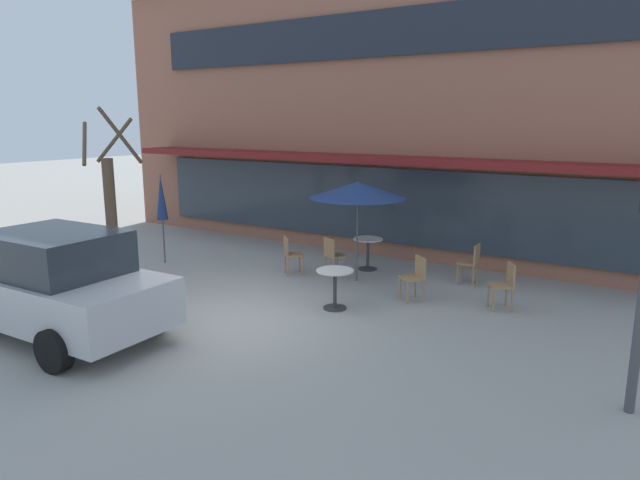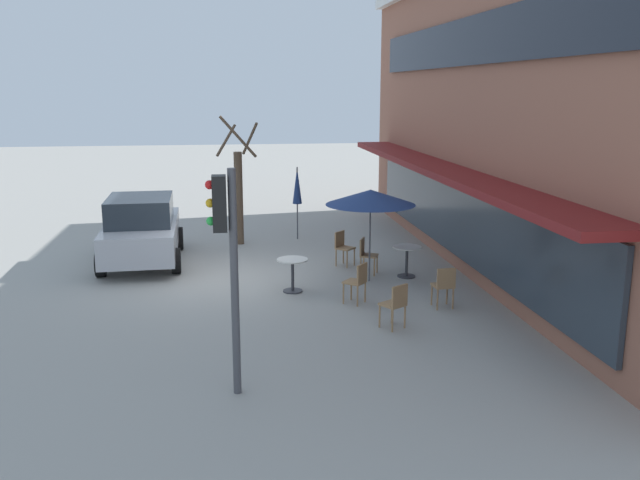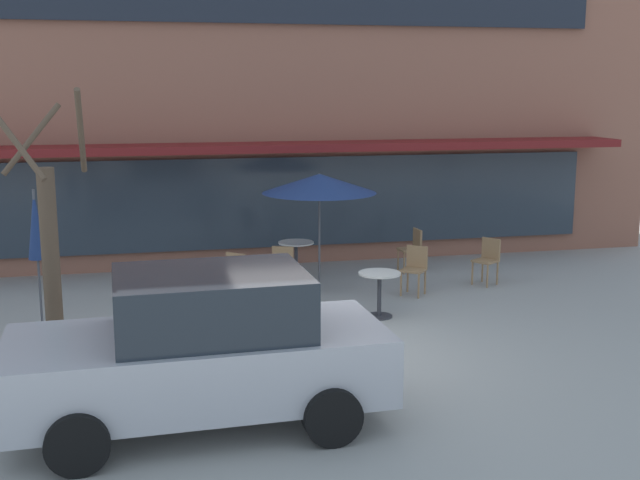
{
  "view_description": "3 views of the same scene",
  "coord_description": "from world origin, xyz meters",
  "px_view_note": "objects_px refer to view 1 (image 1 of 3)",
  "views": [
    {
      "loc": [
        6.69,
        -7.11,
        3.52
      ],
      "look_at": [
        0.08,
        3.07,
        0.93
      ],
      "focal_mm": 32.0,
      "sensor_mm": 36.0,
      "label": 1
    },
    {
      "loc": [
        15.94,
        0.24,
        4.5
      ],
      "look_at": [
        0.26,
        2.44,
        0.93
      ],
      "focal_mm": 38.0,
      "sensor_mm": 36.0,
      "label": 2
    },
    {
      "loc": [
        -2.45,
        -10.62,
        3.79
      ],
      "look_at": [
        0.54,
        2.65,
        1.15
      ],
      "focal_mm": 45.0,
      "sensor_mm": 36.0,
      "label": 3
    }
  ],
  "objects_px": {
    "cafe_chair_4": "(472,261)",
    "cafe_chair_0": "(415,275)",
    "cafe_table_streetside": "(368,248)",
    "cafe_chair_1": "(290,252)",
    "parked_sedan": "(53,284)",
    "street_tree": "(111,210)",
    "patio_umbrella_cream_folded": "(161,198)",
    "cafe_chair_3": "(333,253)",
    "cafe_table_near_wall": "(335,282)",
    "cafe_chair_2": "(505,283)",
    "patio_umbrella_green_folded": "(358,190)"
  },
  "relations": [
    {
      "from": "cafe_chair_4",
      "to": "cafe_chair_0",
      "type": "bearing_deg",
      "value": -107.86
    },
    {
      "from": "cafe_table_streetside",
      "to": "cafe_chair_1",
      "type": "height_order",
      "value": "cafe_chair_1"
    },
    {
      "from": "cafe_table_streetside",
      "to": "parked_sedan",
      "type": "bearing_deg",
      "value": -109.72
    },
    {
      "from": "cafe_chair_4",
      "to": "street_tree",
      "type": "xyz_separation_m",
      "value": [
        -6.63,
        -4.06,
        1.07
      ]
    },
    {
      "from": "patio_umbrella_cream_folded",
      "to": "cafe_chair_3",
      "type": "bearing_deg",
      "value": 16.83
    },
    {
      "from": "cafe_chair_3",
      "to": "cafe_chair_0",
      "type": "bearing_deg",
      "value": -16.05
    },
    {
      "from": "cafe_table_near_wall",
      "to": "cafe_chair_2",
      "type": "distance_m",
      "value": 3.18
    },
    {
      "from": "street_tree",
      "to": "cafe_table_near_wall",
      "type": "bearing_deg",
      "value": 11.97
    },
    {
      "from": "patio_umbrella_green_folded",
      "to": "cafe_chair_1",
      "type": "xyz_separation_m",
      "value": [
        -1.54,
        -0.37,
        -1.5
      ]
    },
    {
      "from": "cafe_table_near_wall",
      "to": "cafe_chair_4",
      "type": "xyz_separation_m",
      "value": [
        1.62,
        3.0,
        0.01
      ]
    },
    {
      "from": "cafe_chair_4",
      "to": "parked_sedan",
      "type": "relative_size",
      "value": 0.21
    },
    {
      "from": "cafe_chair_1",
      "to": "parked_sedan",
      "type": "xyz_separation_m",
      "value": [
        -1.05,
        -5.16,
        0.35
      ]
    },
    {
      "from": "cafe_chair_1",
      "to": "street_tree",
      "type": "distance_m",
      "value": 4.01
    },
    {
      "from": "cafe_table_streetside",
      "to": "patio_umbrella_cream_folded",
      "type": "relative_size",
      "value": 0.35
    },
    {
      "from": "patio_umbrella_cream_folded",
      "to": "cafe_chair_0",
      "type": "distance_m",
      "value": 6.58
    },
    {
      "from": "cafe_chair_1",
      "to": "cafe_chair_4",
      "type": "height_order",
      "value": "same"
    },
    {
      "from": "cafe_table_near_wall",
      "to": "patio_umbrella_cream_folded",
      "type": "xyz_separation_m",
      "value": [
        -5.4,
        0.69,
        1.11
      ]
    },
    {
      "from": "cafe_table_near_wall",
      "to": "patio_umbrella_cream_folded",
      "type": "height_order",
      "value": "patio_umbrella_cream_folded"
    },
    {
      "from": "cafe_chair_1",
      "to": "street_tree",
      "type": "relative_size",
      "value": 0.24
    },
    {
      "from": "cafe_table_near_wall",
      "to": "parked_sedan",
      "type": "xyz_separation_m",
      "value": [
        -3.18,
        -3.65,
        0.36
      ]
    },
    {
      "from": "cafe_table_near_wall",
      "to": "cafe_chair_4",
      "type": "distance_m",
      "value": 3.41
    },
    {
      "from": "cafe_chair_0",
      "to": "cafe_chair_3",
      "type": "bearing_deg",
      "value": 163.95
    },
    {
      "from": "cafe_table_near_wall",
      "to": "cafe_chair_3",
      "type": "relative_size",
      "value": 0.85
    },
    {
      "from": "parked_sedan",
      "to": "patio_umbrella_cream_folded",
      "type": "bearing_deg",
      "value": 117.12
    },
    {
      "from": "cafe_chair_0",
      "to": "cafe_chair_2",
      "type": "height_order",
      "value": "same"
    },
    {
      "from": "cafe_chair_3",
      "to": "street_tree",
      "type": "xyz_separation_m",
      "value": [
        -3.76,
        -3.01,
        1.07
      ]
    },
    {
      "from": "patio_umbrella_cream_folded",
      "to": "cafe_table_streetside",
      "type": "bearing_deg",
      "value": 25.55
    },
    {
      "from": "cafe_chair_2",
      "to": "cafe_table_streetside",
      "type": "bearing_deg",
      "value": 161.59
    },
    {
      "from": "cafe_chair_2",
      "to": "street_tree",
      "type": "xyz_separation_m",
      "value": [
        -7.69,
        -2.75,
        1.07
      ]
    },
    {
      "from": "cafe_chair_4",
      "to": "cafe_chair_3",
      "type": "bearing_deg",
      "value": -159.79
    },
    {
      "from": "cafe_table_near_wall",
      "to": "patio_umbrella_green_folded",
      "type": "bearing_deg",
      "value": 107.38
    },
    {
      "from": "parked_sedan",
      "to": "cafe_chair_2",
      "type": "bearing_deg",
      "value": 42.33
    },
    {
      "from": "cafe_table_streetside",
      "to": "patio_umbrella_cream_folded",
      "type": "distance_m",
      "value": 5.17
    },
    {
      "from": "cafe_chair_0",
      "to": "cafe_chair_2",
      "type": "relative_size",
      "value": 1.0
    },
    {
      "from": "patio_umbrella_cream_folded",
      "to": "cafe_chair_4",
      "type": "height_order",
      "value": "patio_umbrella_cream_folded"
    },
    {
      "from": "cafe_table_streetside",
      "to": "cafe_chair_1",
      "type": "xyz_separation_m",
      "value": [
        -1.29,
        -1.35,
        0.01
      ]
    },
    {
      "from": "cafe_table_streetside",
      "to": "cafe_chair_0",
      "type": "xyz_separation_m",
      "value": [
        1.91,
        -1.59,
        0.01
      ]
    },
    {
      "from": "cafe_chair_1",
      "to": "cafe_table_streetside",
      "type": "bearing_deg",
      "value": 46.42
    },
    {
      "from": "cafe_table_streetside",
      "to": "patio_umbrella_cream_folded",
      "type": "xyz_separation_m",
      "value": [
        -4.56,
        -2.18,
        1.11
      ]
    },
    {
      "from": "street_tree",
      "to": "cafe_table_streetside",
      "type": "bearing_deg",
      "value": 43.33
    },
    {
      "from": "patio_umbrella_cream_folded",
      "to": "cafe_chair_0",
      "type": "height_order",
      "value": "patio_umbrella_cream_folded"
    },
    {
      "from": "patio_umbrella_cream_folded",
      "to": "cafe_chair_2",
      "type": "bearing_deg",
      "value": 7.08
    },
    {
      "from": "street_tree",
      "to": "patio_umbrella_cream_folded",
      "type": "bearing_deg",
      "value": 102.58
    },
    {
      "from": "cafe_chair_0",
      "to": "cafe_table_near_wall",
      "type": "bearing_deg",
      "value": -129.76
    },
    {
      "from": "cafe_table_streetside",
      "to": "cafe_chair_4",
      "type": "relative_size",
      "value": 0.85
    },
    {
      "from": "parked_sedan",
      "to": "cafe_chair_4",
      "type": "bearing_deg",
      "value": 54.19
    },
    {
      "from": "cafe_chair_1",
      "to": "parked_sedan",
      "type": "height_order",
      "value": "parked_sedan"
    },
    {
      "from": "cafe_chair_2",
      "to": "street_tree",
      "type": "bearing_deg",
      "value": -160.3
    },
    {
      "from": "cafe_chair_2",
      "to": "patio_umbrella_cream_folded",
      "type": "bearing_deg",
      "value": -172.92
    },
    {
      "from": "cafe_chair_2",
      "to": "cafe_chair_3",
      "type": "relative_size",
      "value": 1.0
    }
  ]
}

